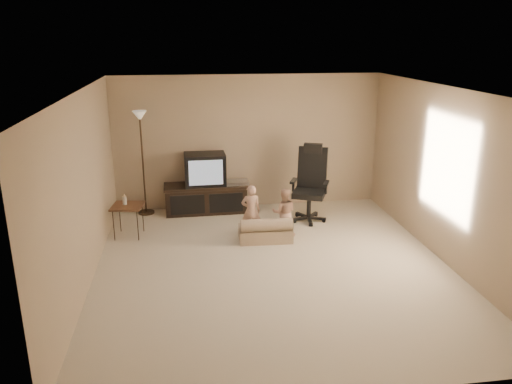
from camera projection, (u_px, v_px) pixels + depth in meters
The scene contains 9 objects.
floor at pixel (273, 266), 7.16m from camera, with size 5.50×5.50×0.00m, color beige.
room_shell at pixel (274, 164), 6.71m from camera, with size 5.50×5.50×5.50m.
tv_stand at pixel (206, 188), 9.26m from camera, with size 1.57×0.60×1.11m.
office_chair at pixel (310, 193), 8.86m from camera, with size 0.82×0.84×1.35m.
side_table at pixel (127, 206), 8.11m from camera, with size 0.55×0.55×0.72m.
floor_lamp at pixel (141, 140), 8.88m from camera, with size 0.30×0.30×1.91m.
child_sofa at pixel (266, 231), 8.00m from camera, with size 0.86×0.51×0.41m.
toddler_left at pixel (251, 211), 8.14m from camera, with size 0.32×0.23×0.87m, color tan.
toddler_right at pixel (284, 213), 8.14m from camera, with size 0.40×0.22×0.82m, color tan.
Camera 1 is at (-1.18, -6.40, 3.18)m, focal length 35.00 mm.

